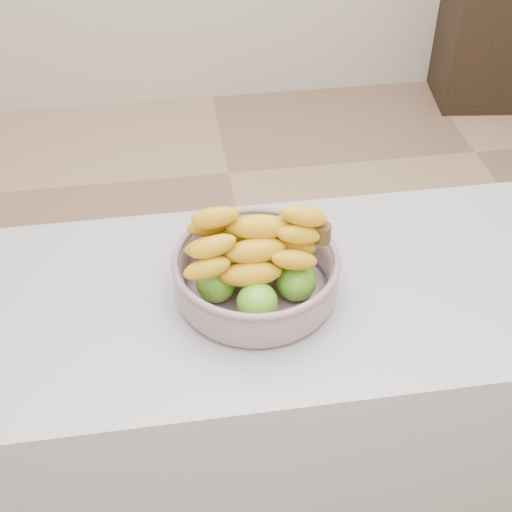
{
  "coord_description": "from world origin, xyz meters",
  "views": [
    {
      "loc": [
        -0.3,
        -1.59,
        1.91
      ],
      "look_at": [
        -0.14,
        -0.54,
        1.0
      ],
      "focal_mm": 50.0,
      "sensor_mm": 36.0,
      "label": 1
    }
  ],
  "objects": [
    {
      "name": "ground",
      "position": [
        0.0,
        0.0,
        0.0
      ],
      "size": [
        4.0,
        4.0,
        0.0
      ],
      "primitive_type": "plane",
      "color": "tan",
      "rests_on": "ground"
    },
    {
      "name": "counter",
      "position": [
        0.0,
        -0.54,
        0.45
      ],
      "size": [
        2.0,
        0.6,
        0.9
      ],
      "primitive_type": "cube",
      "color": "#A3A2AB",
      "rests_on": "ground"
    },
    {
      "name": "cabinet",
      "position": [
        1.49,
        1.78,
        0.49
      ],
      "size": [
        0.59,
        0.5,
        0.97
      ],
      "primitive_type": "cube",
      "rotation": [
        0.0,
        0.0,
        -0.12
      ],
      "color": "black",
      "rests_on": "ground"
    },
    {
      "name": "fruit_bowl",
      "position": [
        -0.14,
        -0.54,
        0.96
      ],
      "size": [
        0.34,
        0.34,
        0.2
      ],
      "rotation": [
        0.0,
        0.0,
        -0.12
      ],
      "color": "#8796A3",
      "rests_on": "counter"
    }
  ]
}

